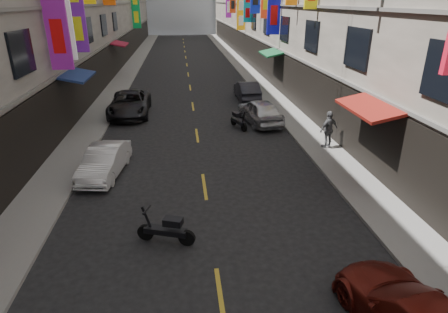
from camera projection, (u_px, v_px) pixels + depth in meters
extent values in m
cube|color=slate|center=(126.00, 75.00, 35.96)|extent=(2.00, 90.00, 0.12)
cube|color=slate|center=(249.00, 73.00, 37.22)|extent=(2.00, 90.00, 0.12)
cube|color=black|center=(114.00, 60.00, 35.30)|extent=(0.12, 85.50, 3.00)
cube|color=#66635E|center=(112.00, 41.00, 34.64)|extent=(0.16, 90.00, 0.14)
cube|color=#66635E|center=(108.00, 4.00, 33.41)|extent=(0.16, 90.00, 0.14)
cube|color=black|center=(259.00, 58.00, 36.76)|extent=(0.12, 85.50, 3.00)
cube|color=#66635E|center=(259.00, 40.00, 36.11)|extent=(0.16, 90.00, 0.14)
cube|color=#66635E|center=(260.00, 4.00, 34.87)|extent=(0.16, 90.00, 0.14)
cube|color=#751577|center=(54.00, 9.00, 17.15)|extent=(1.02, 0.18, 5.52)
cylinder|color=black|center=(53.00, 9.00, 17.14)|extent=(1.12, 0.08, 0.08)
cube|color=white|center=(65.00, 26.00, 19.21)|extent=(0.77, 0.18, 3.35)
cylinder|color=black|center=(64.00, 26.00, 19.20)|extent=(0.87, 0.08, 0.08)
cube|color=#5A1884|center=(75.00, 9.00, 20.90)|extent=(0.95, 0.18, 4.63)
cylinder|color=black|center=(75.00, 9.00, 20.90)|extent=(1.05, 0.08, 0.08)
cube|color=#0C8998|center=(248.00, 5.00, 38.68)|extent=(0.84, 0.18, 3.32)
cylinder|color=black|center=(248.00, 5.00, 38.69)|extent=(0.94, 0.08, 0.08)
cube|color=#FFA90E|center=(241.00, 13.00, 42.59)|extent=(0.97, 0.18, 3.69)
cylinder|color=black|center=(242.00, 13.00, 42.59)|extent=(1.07, 0.08, 0.08)
cube|color=#0B7C37|center=(136.00, 8.00, 50.11)|extent=(1.09, 0.18, 5.18)
cylinder|color=black|center=(135.00, 8.00, 50.11)|extent=(1.19, 0.08, 0.08)
cube|color=maroon|center=(369.00, 107.00, 14.12)|extent=(1.39, 3.20, 0.41)
cube|color=navy|center=(77.00, 75.00, 20.13)|extent=(1.39, 3.20, 0.41)
cube|color=#16552F|center=(272.00, 53.00, 28.78)|extent=(1.39, 3.20, 0.41)
cube|color=maroon|center=(119.00, 43.00, 34.79)|extent=(1.39, 3.20, 0.41)
cube|color=gold|center=(221.00, 298.00, 9.12)|extent=(0.12, 2.20, 0.01)
cube|color=gold|center=(204.00, 186.00, 14.61)|extent=(0.12, 2.20, 0.01)
cube|color=gold|center=(197.00, 135.00, 20.11)|extent=(0.12, 2.20, 0.01)
cube|color=gold|center=(193.00, 106.00, 25.61)|extent=(0.12, 2.20, 0.01)
cube|color=gold|center=(190.00, 88.00, 31.11)|extent=(0.12, 2.20, 0.01)
cube|color=gold|center=(188.00, 74.00, 36.61)|extent=(0.12, 2.20, 0.01)
cube|color=gold|center=(187.00, 65.00, 42.11)|extent=(0.12, 2.20, 0.01)
cube|color=gold|center=(186.00, 57.00, 47.61)|extent=(0.12, 2.20, 0.01)
cube|color=gold|center=(185.00, 51.00, 53.10)|extent=(0.12, 2.20, 0.01)
cube|color=gold|center=(184.00, 47.00, 58.60)|extent=(0.12, 2.20, 0.01)
cube|color=gold|center=(184.00, 43.00, 64.10)|extent=(0.12, 2.20, 0.01)
cube|color=gold|center=(183.00, 39.00, 69.60)|extent=(0.12, 2.20, 0.01)
cylinder|color=black|center=(146.00, 232.00, 11.28)|extent=(0.51, 0.28, 0.50)
cylinder|color=black|center=(187.00, 238.00, 11.02)|extent=(0.51, 0.28, 0.50)
cube|color=black|center=(166.00, 231.00, 11.09)|extent=(1.33, 0.71, 0.18)
cube|color=black|center=(173.00, 222.00, 10.91)|extent=(0.62, 0.48, 0.22)
cylinder|color=black|center=(148.00, 220.00, 11.09)|extent=(0.36, 0.19, 0.88)
cylinder|color=black|center=(147.00, 210.00, 10.95)|extent=(0.22, 0.49, 0.06)
cylinder|color=black|center=(244.00, 127.00, 20.62)|extent=(0.27, 0.51, 0.50)
cylinder|color=black|center=(233.00, 121.00, 21.71)|extent=(0.27, 0.51, 0.50)
cube|color=black|center=(239.00, 121.00, 21.11)|extent=(0.70, 1.33, 0.18)
cube|color=black|center=(237.00, 114.00, 21.18)|extent=(0.48, 0.62, 0.22)
cylinder|color=black|center=(243.00, 119.00, 20.53)|extent=(0.19, 0.36, 0.88)
cylinder|color=black|center=(243.00, 113.00, 20.40)|extent=(0.49, 0.22, 0.06)
imported|color=silver|center=(105.00, 161.00, 15.35)|extent=(1.80, 3.84, 1.22)
imported|color=black|center=(130.00, 104.00, 23.49)|extent=(2.43, 5.20, 1.44)
imported|color=silver|center=(260.00, 111.00, 21.89)|extent=(2.36, 4.46, 1.45)
imported|color=#26272E|center=(247.00, 90.00, 27.14)|extent=(1.44, 4.05, 1.33)
imported|color=#545456|center=(329.00, 129.00, 17.86)|extent=(1.21, 0.98, 1.80)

